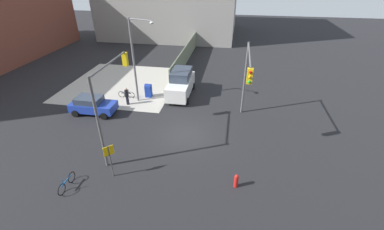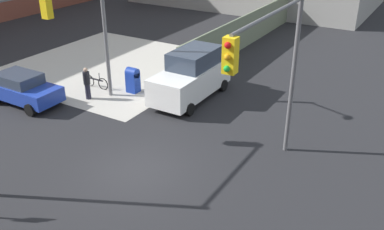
{
  "view_description": "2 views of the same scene",
  "coord_description": "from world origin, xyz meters",
  "views": [
    {
      "loc": [
        -16.78,
        -3.47,
        11.83
      ],
      "look_at": [
        0.42,
        -0.54,
        1.64
      ],
      "focal_mm": 24.0,
      "sensor_mm": 36.0,
      "label": 1
    },
    {
      "loc": [
        -11.11,
        -9.19,
        9.4
      ],
      "look_at": [
        2.27,
        -1.18,
        1.76
      ],
      "focal_mm": 40.0,
      "sensor_mm": 36.0,
      "label": 2
    }
  ],
  "objects": [
    {
      "name": "sidewalk_corner",
      "position": [
        9.0,
        9.0,
        0.01
      ],
      "size": [
        12.0,
        12.0,
        0.01
      ],
      "primitive_type": "cube",
      "color": "#ADA89E",
      "rests_on": "ground"
    },
    {
      "name": "construction_fence",
      "position": [
        18.02,
        3.2,
        1.2
      ],
      "size": [
        20.05,
        0.12,
        2.4
      ],
      "primitive_type": "cube",
      "color": "slate",
      "rests_on": "ground"
    },
    {
      "name": "traffic_signal_se_corner",
      "position": [
        2.12,
        -4.5,
        4.67
      ],
      "size": [
        6.16,
        0.36,
        6.5
      ],
      "color": "#59595B",
      "rests_on": "ground"
    },
    {
      "name": "ground_plane",
      "position": [
        0.0,
        0.0,
        0.0
      ],
      "size": [
        120.0,
        120.0,
        0.0
      ],
      "primitive_type": "plane",
      "color": "black"
    },
    {
      "name": "street_lamp_corner",
      "position": [
        5.09,
        5.45,
        4.7
      ],
      "size": [
        1.12,
        2.56,
        8.0
      ],
      "color": "slate",
      "rests_on": "ground"
    },
    {
      "name": "van_white_delivery",
      "position": [
        7.22,
        1.8,
        1.28
      ],
      "size": [
        5.4,
        2.32,
        2.62
      ],
      "color": "white",
      "rests_on": "ground"
    },
    {
      "name": "mailbox_blue",
      "position": [
        6.2,
        5.0,
        0.76
      ],
      "size": [
        0.56,
        0.64,
        1.43
      ],
      "color": "navy",
      "rests_on": "ground"
    },
    {
      "name": "bicycle_leaning_on_fence",
      "position": [
        5.6,
        7.2,
        0.35
      ],
      "size": [
        0.05,
        1.75,
        0.97
      ],
      "color": "black",
      "rests_on": "ground"
    },
    {
      "name": "pedestrian_crossing",
      "position": [
        4.2,
        6.5,
        0.93
      ],
      "size": [
        0.36,
        0.36,
        1.77
      ],
      "rotation": [
        0.0,
        0.0,
        2.78
      ],
      "color": "black",
      "rests_on": "ground"
    },
    {
      "name": "hatchback_blue",
      "position": [
        2.05,
        8.95,
        0.84
      ],
      "size": [
        2.02,
        4.03,
        1.62
      ],
      "color": "#1E389E",
      "rests_on": "ground"
    }
  ]
}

